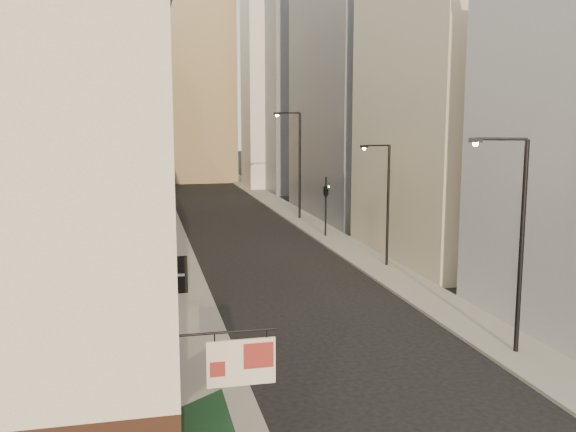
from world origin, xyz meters
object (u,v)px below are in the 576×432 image
at_px(streetlamp_near, 516,233).
at_px(streetlamp_far, 297,159).
at_px(traffic_light_left, 167,203).
at_px(white_tower, 273,53).
at_px(traffic_light_right, 326,190).
at_px(streetlamp_mid, 385,198).
at_px(clock_tower, 186,67).

xyz_separation_m(streetlamp_near, streetlamp_far, (-0.03, 36.65, 0.75)).
xyz_separation_m(streetlamp_far, traffic_light_left, (-12.77, -12.18, -2.32)).
relative_size(white_tower, streetlamp_near, 4.64).
relative_size(traffic_light_left, traffic_light_right, 1.00).
xyz_separation_m(white_tower, streetlamp_mid, (-3.16, -50.24, -14.02)).
bearing_deg(streetlamp_far, clock_tower, 94.24).
relative_size(streetlamp_near, streetlamp_mid, 1.11).
height_order(clock_tower, streetlamp_near, clock_tower).
bearing_deg(streetlamp_near, traffic_light_left, 140.78).
bearing_deg(streetlamp_mid, white_tower, 80.81).
distance_m(streetlamp_far, traffic_light_right, 9.86).
distance_m(clock_tower, streetlamp_far, 45.67).
bearing_deg(streetlamp_near, traffic_light_right, 113.20).
xyz_separation_m(white_tower, traffic_light_left, (-16.69, -41.73, -15.06)).
distance_m(streetlamp_near, streetlamp_mid, 15.98).
height_order(white_tower, streetlamp_mid, white_tower).
distance_m(streetlamp_near, streetlamp_far, 36.66).
relative_size(clock_tower, white_tower, 1.08).
distance_m(white_tower, streetlamp_near, 67.68).
relative_size(streetlamp_far, traffic_light_left, 2.05).
distance_m(streetlamp_near, traffic_light_right, 27.00).
distance_m(white_tower, streetlamp_mid, 52.26).
xyz_separation_m(streetlamp_near, traffic_light_left, (-12.81, 24.47, -1.56)).
xyz_separation_m(clock_tower, traffic_light_right, (7.10, -53.22, -13.68)).
relative_size(white_tower, traffic_light_left, 8.30).
bearing_deg(traffic_light_right, streetlamp_near, 86.42).
bearing_deg(clock_tower, streetlamp_far, -80.76).
height_order(white_tower, streetlamp_near, white_tower).
distance_m(streetlamp_mid, traffic_light_left, 16.02).
bearing_deg(traffic_light_left, streetlamp_mid, 124.49).
distance_m(clock_tower, white_tower, 17.83).
bearing_deg(streetlamp_far, traffic_light_right, -94.93).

